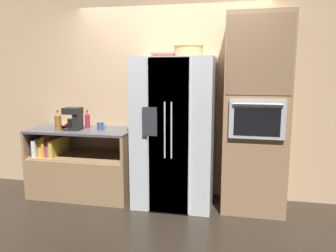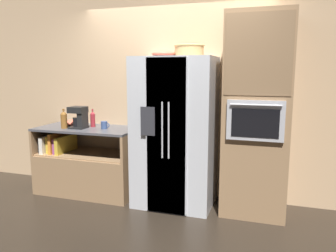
# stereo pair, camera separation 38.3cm
# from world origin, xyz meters

# --- Properties ---
(ground_plane) EXTENTS (20.00, 20.00, 0.00)m
(ground_plane) POSITION_xyz_m (0.00, 0.00, 0.00)
(ground_plane) COLOR black
(wall_back) EXTENTS (12.00, 0.06, 2.80)m
(wall_back) POSITION_xyz_m (0.00, 0.43, 1.40)
(wall_back) COLOR tan
(wall_back) RESTS_ON ground_plane
(counter_left) EXTENTS (1.37, 0.68, 0.91)m
(counter_left) POSITION_xyz_m (-1.15, 0.05, 0.34)
(counter_left) COLOR #93704C
(counter_left) RESTS_ON ground_plane
(refrigerator) EXTENTS (0.96, 0.76, 1.83)m
(refrigerator) POSITION_xyz_m (0.12, 0.03, 0.91)
(refrigerator) COLOR silver
(refrigerator) RESTS_ON ground_plane
(wall_oven) EXTENTS (0.73, 0.69, 2.30)m
(wall_oven) POSITION_xyz_m (1.09, 0.08, 1.15)
(wall_oven) COLOR #93704C
(wall_oven) RESTS_ON ground_plane
(wicker_basket) EXTENTS (0.36, 0.36, 0.14)m
(wicker_basket) POSITION_xyz_m (0.28, 0.07, 1.90)
(wicker_basket) COLOR tan
(wicker_basket) RESTS_ON refrigerator
(fruit_bowl) EXTENTS (0.31, 0.31, 0.08)m
(fruit_bowl) POSITION_xyz_m (-0.02, 0.05, 1.87)
(fruit_bowl) COLOR #DB664C
(fruit_bowl) RESTS_ON refrigerator
(bottle_tall) EXTENTS (0.07, 0.07, 0.25)m
(bottle_tall) POSITION_xyz_m (-1.08, 0.14, 1.01)
(bottle_tall) COLOR maroon
(bottle_tall) RESTS_ON counter_left
(bottle_short) EXTENTS (0.08, 0.08, 0.26)m
(bottle_short) POSITION_xyz_m (-1.38, -0.09, 1.03)
(bottle_short) COLOR brown
(bottle_short) RESTS_ON counter_left
(mug) EXTENTS (0.12, 0.09, 0.10)m
(mug) POSITION_xyz_m (-0.86, 0.05, 0.96)
(mug) COLOR #384C7A
(mug) RESTS_ON counter_left
(mixing_bowl) EXTENTS (0.27, 0.27, 0.08)m
(mixing_bowl) POSITION_xyz_m (-1.41, 0.16, 0.95)
(mixing_bowl) COLOR #DB664C
(mixing_bowl) RESTS_ON counter_left
(coffee_maker) EXTENTS (0.21, 0.19, 0.29)m
(coffee_maker) POSITION_xyz_m (-1.18, -0.03, 1.06)
(coffee_maker) COLOR black
(coffee_maker) RESTS_ON counter_left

